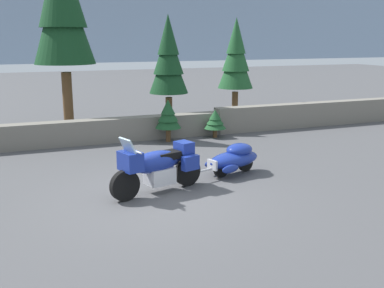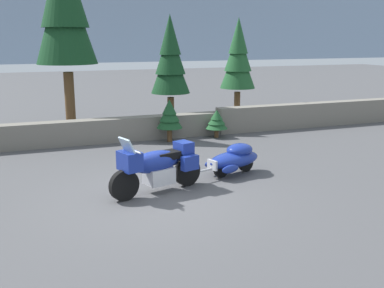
{
  "view_description": "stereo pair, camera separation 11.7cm",
  "coord_description": "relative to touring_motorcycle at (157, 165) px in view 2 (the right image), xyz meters",
  "views": [
    {
      "loc": [
        -2.67,
        -8.95,
        3.32
      ],
      "look_at": [
        1.24,
        0.99,
        0.85
      ],
      "focal_mm": 42.92,
      "sensor_mm": 36.0,
      "label": 1
    },
    {
      "loc": [
        -2.56,
        -8.99,
        3.32
      ],
      "look_at": [
        1.24,
        0.99,
        0.85
      ],
      "focal_mm": 42.92,
      "sensor_mm": 36.0,
      "label": 2
    }
  ],
  "objects": [
    {
      "name": "pine_tree_far_right",
      "position": [
        5.63,
        7.48,
        1.97
      ],
      "size": [
        1.41,
        1.41,
        4.14
      ],
      "color": "brown",
      "rests_on": "ground"
    },
    {
      "name": "pine_tree_secondary",
      "position": [
        2.54,
        6.72,
        1.99
      ],
      "size": [
        1.42,
        1.42,
        4.17
      ],
      "color": "brown",
      "rests_on": "ground"
    },
    {
      "name": "distant_ridgeline",
      "position": [
        -0.14,
        95.38,
        7.38
      ],
      "size": [
        240.0,
        80.0,
        16.0
      ],
      "primitive_type": "cube",
      "color": "#7F93AD",
      "rests_on": "ground"
    },
    {
      "name": "pine_sapling_near",
      "position": [
        1.85,
        4.78,
        0.25
      ],
      "size": [
        0.85,
        0.85,
        1.4
      ],
      "color": "brown",
      "rests_on": "ground"
    },
    {
      "name": "stone_guard_wall",
      "position": [
        0.2,
        5.4,
        -0.19
      ],
      "size": [
        24.0,
        0.55,
        0.91
      ],
      "color": "slate",
      "rests_on": "ground"
    },
    {
      "name": "pine_sapling_farther",
      "position": [
        3.55,
        4.82,
        -0.03
      ],
      "size": [
        0.76,
        0.76,
        0.95
      ],
      "color": "brown",
      "rests_on": "ground"
    },
    {
      "name": "touring_motorcycle",
      "position": [
        0.0,
        0.0,
        0.0
      ],
      "size": [
        2.25,
        1.14,
        1.33
      ],
      "color": "black",
      "rests_on": "ground"
    },
    {
      "name": "car_shaped_trailer",
      "position": [
        2.2,
        0.67,
        -0.21
      ],
      "size": [
        2.21,
        1.11,
        0.76
      ],
      "color": "black",
      "rests_on": "ground"
    },
    {
      "name": "ground_plane",
      "position": [
        -0.14,
        -0.26,
        -0.62
      ],
      "size": [
        80.0,
        80.0,
        0.0
      ],
      "primitive_type": "plane",
      "color": "#4C4C4F"
    }
  ]
}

